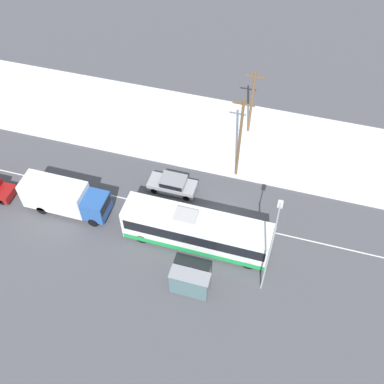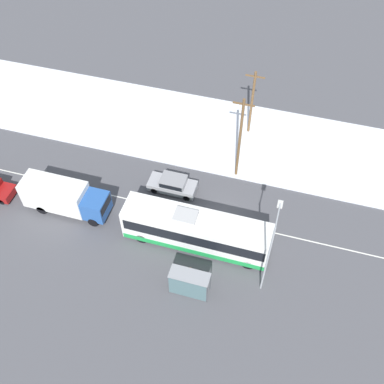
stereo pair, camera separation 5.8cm
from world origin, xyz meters
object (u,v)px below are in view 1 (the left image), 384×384
Objects in this scene: city_bus at (197,231)px; utility_pole_snowlot at (252,102)px; streetlamp at (270,248)px; box_truck at (64,197)px; pedestrian_at_stop at (191,272)px; utility_pole_roadside at (240,139)px; bus_shelter at (189,283)px; sedan_car at (173,184)px.

city_bus is 1.65× the size of utility_pole_snowlot.
box_truck is at bearing 172.07° from streetlamp.
pedestrian_at_stop is at bearing -82.08° from city_bus.
utility_pole_snowlot is (-0.07, 6.12, -0.82)m from utility_pole_roadside.
utility_pole_roadside reaches higher than pedestrian_at_stop.
streetlamp is at bearing 25.43° from bus_shelter.
utility_pole_roadside is at bearing 86.42° from bus_shelter.
bus_shelter is 19.22m from utility_pole_snowlot.
sedan_car is 0.54× the size of streetlamp.
city_bus is 7.51× the size of pedestrian_at_stop.
streetlamp is at bearing 143.20° from sedan_car.
utility_pole_snowlot reaches higher than pedestrian_at_stop.
bus_shelter is at bearing -92.22° from utility_pole_snowlot.
sedan_car is 0.49× the size of utility_pole_roadside.
city_bus is at bearing -1.43° from box_truck.
utility_pole_snowlot is at bearing 87.78° from bus_shelter.
streetlamp reaches higher than city_bus.
sedan_car is (-3.58, 4.91, -0.88)m from city_bus.
box_truck is 1.03× the size of utility_pole_snowlot.
sedan_car is at bearing 114.15° from bus_shelter.
box_truck is at bearing 29.24° from sedan_car.
streetlamp reaches higher than box_truck.
city_bus is 7.09m from streetlamp.
utility_pole_snowlot is at bearing 84.29° from city_bus.
bus_shelter is at bearing -81.39° from city_bus.
utility_pole_snowlot is (1.44, 14.45, 2.09)m from city_bus.
sedan_car is 2.73× the size of pedestrian_at_stop.
sedan_car is (8.25, 4.62, -0.83)m from box_truck.
utility_pole_roadside is 6.18m from utility_pole_snowlot.
sedan_car is at bearing 116.16° from pedestrian_at_stop.
bus_shelter is at bearing 114.15° from sedan_car.
utility_pole_snowlot is at bearing 86.84° from pedestrian_at_stop.
pedestrian_at_stop reaches higher than sedan_car.
utility_pole_roadside is (1.51, 8.33, 2.92)m from city_bus.
utility_pole_snowlot is at bearing 90.65° from utility_pole_roadside.
utility_pole_snowlot is (0.74, 19.09, 2.13)m from bus_shelter.
sedan_car is at bearing 143.20° from streetlamp.
box_truck is at bearing 163.60° from pedestrian_at_stop.
city_bus is at bearing -100.31° from utility_pole_roadside.
bus_shelter is 0.34× the size of utility_pole_roadside.
city_bus reaches higher than box_truck.
sedan_car is 9.18m from pedestrian_at_stop.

